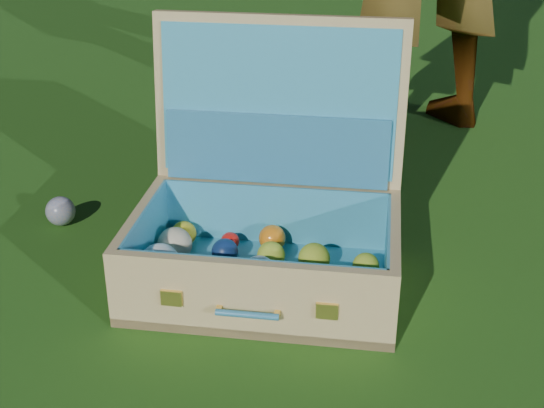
% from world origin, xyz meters
% --- Properties ---
extents(ground, '(60.00, 60.00, 0.00)m').
position_xyz_m(ground, '(0.00, 0.00, 0.00)').
color(ground, '#215114').
rests_on(ground, ground).
extents(stray_ball, '(0.07, 0.07, 0.07)m').
position_xyz_m(stray_ball, '(-0.67, -0.02, 0.04)').
color(stray_ball, '#3D629F').
rests_on(stray_ball, ground).
extents(suitcase, '(0.57, 0.48, 0.52)m').
position_xyz_m(suitcase, '(-0.13, -0.12, 0.15)').
color(suitcase, tan).
rests_on(suitcase, ground).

